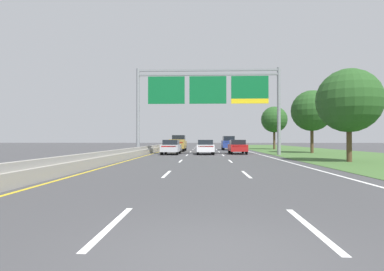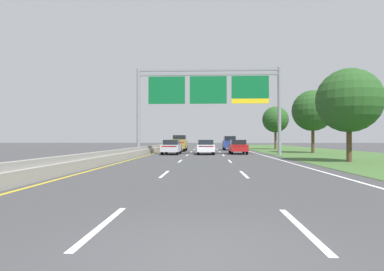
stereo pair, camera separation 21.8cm
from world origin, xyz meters
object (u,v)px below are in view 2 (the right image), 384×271
Objects in this scene: overhead_sign_gantry at (208,93)px; roadside_tree_near at (349,101)px; car_silver_left_lane_sedan at (172,147)px; roadside_tree_far at (275,120)px; pickup_truck_gold at (179,143)px; car_white_centre_lane_sedan at (206,147)px; car_red_right_lane_sedan at (238,147)px; car_blue_right_lane_suv at (229,143)px; roadside_tree_mid at (313,111)px.

overhead_sign_gantry is 2.26× the size of roadside_tree_near.
roadside_tree_near is at bearing -127.96° from car_silver_left_lane_sedan.
roadside_tree_near is 29.19m from roadside_tree_far.
pickup_truck_gold is 9.94m from car_white_centre_lane_sedan.
car_red_right_lane_sedan is 3.78m from car_white_centre_lane_sedan.
roadside_tree_far is at bearing -38.72° from car_silver_left_lane_sedan.
car_silver_left_lane_sedan is at bearing 100.63° from car_red_right_lane_sedan.
car_red_right_lane_sedan is 0.63× the size of roadside_tree_far.
car_blue_right_lane_suv reaches higher than car_red_right_lane_sedan.
car_blue_right_lane_suv is 26.98m from roadside_tree_near.
car_blue_right_lane_suv is 0.70× the size of roadside_tree_near.
roadside_tree_mid is at bearing 21.88° from overhead_sign_gantry.
car_white_centre_lane_sedan is 13.76m from roadside_tree_mid.
car_blue_right_lane_suv is 0.63× the size of roadside_tree_mid.
car_red_right_lane_sedan is 0.59× the size of roadside_tree_mid.
overhead_sign_gantry is 3.42× the size of car_red_right_lane_sedan.
car_silver_left_lane_sedan is 0.60× the size of roadside_tree_mid.
roadside_tree_near is at bearing -98.95° from roadside_tree_mid.
roadside_tree_mid is at bearing -84.46° from roadside_tree_far.
car_blue_right_lane_suv is (7.24, 5.24, 0.02)m from pickup_truck_gold.
car_silver_left_lane_sedan is at bearing 140.96° from roadside_tree_near.
pickup_truck_gold is at bearing 125.88° from car_blue_right_lane_suv.
car_silver_left_lane_sedan is at bearing -179.77° from pickup_truck_gold.
roadside_tree_near reaches higher than pickup_truck_gold.
roadside_tree_near reaches higher than car_red_right_lane_sedan.
pickup_truck_gold is 1.15× the size of car_blue_right_lane_suv.
roadside_tree_far is (-1.37, 14.07, -0.17)m from roadside_tree_mid.
overhead_sign_gantry reaches higher than car_red_right_lane_sedan.
roadside_tree_mid is at bearing -75.04° from car_white_centre_lane_sedan.
pickup_truck_gold is 1.22× the size of car_silver_left_lane_sedan.
car_white_centre_lane_sedan is 21.34m from roadside_tree_far.
car_white_centre_lane_sedan is 3.68m from car_silver_left_lane_sedan.
roadside_tree_mid is (16.27, 3.82, 4.18)m from car_silver_left_lane_sedan.
car_white_centre_lane_sedan is at bearing -85.86° from car_silver_left_lane_sedan.
overhead_sign_gantry is at bearing 134.49° from roadside_tree_near.
pickup_truck_gold reaches higher than car_blue_right_lane_suv.
car_red_right_lane_sedan is 10.23m from roadside_tree_mid.
car_red_right_lane_sedan is (0.00, -13.29, -0.28)m from car_blue_right_lane_suv.
car_blue_right_lane_suv is at bearing -25.24° from car_silver_left_lane_sedan.
car_blue_right_lane_suv reaches higher than car_white_centre_lane_sedan.
car_blue_right_lane_suv reaches higher than car_silver_left_lane_sedan.
roadside_tree_mid reaches higher than car_blue_right_lane_suv.
roadside_tree_mid is (12.33, 4.95, -1.43)m from overhead_sign_gantry.
overhead_sign_gantry is at bearing 127.03° from car_red_right_lane_sedan.
overhead_sign_gantry reaches higher than car_white_centre_lane_sedan.
car_white_centre_lane_sedan is at bearing -122.42° from roadside_tree_far.
roadside_tree_near is (13.88, -20.70, 3.32)m from pickup_truck_gold.
car_red_right_lane_sedan is at bearing -164.87° from roadside_tree_mid.
pickup_truck_gold is 8.94m from car_blue_right_lane_suv.
car_silver_left_lane_sedan is at bearing 163.91° from overhead_sign_gantry.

